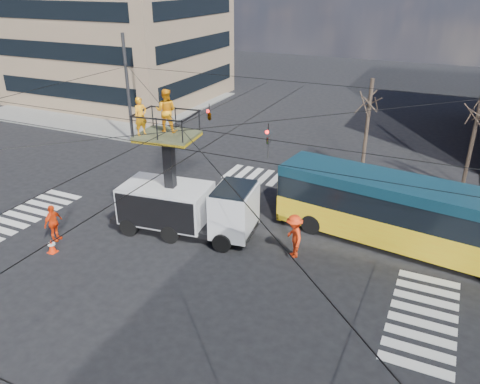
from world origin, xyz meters
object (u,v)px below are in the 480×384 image
at_px(city_bus, 413,215).
at_px(worker_ground, 53,223).
at_px(flagger, 294,236).
at_px(utility_truck, 186,192).
at_px(traffic_cone, 52,246).

xyz_separation_m(city_bus, worker_ground, (-15.41, -6.34, -0.81)).
relative_size(city_bus, flagger, 6.24).
distance_m(city_bus, flagger, 5.52).
bearing_deg(utility_truck, traffic_cone, -144.67).
xyz_separation_m(city_bus, traffic_cone, (-14.72, -7.26, -1.39)).
distance_m(utility_truck, flagger, 5.55).
xyz_separation_m(utility_truck, worker_ground, (-5.37, -3.33, -1.27)).
bearing_deg(traffic_cone, worker_ground, 127.11).
bearing_deg(flagger, traffic_cone, -102.70).
bearing_deg(traffic_cone, utility_truck, 42.26).
bearing_deg(worker_ground, traffic_cone, -144.35).
relative_size(utility_truck, worker_ground, 3.96).
bearing_deg(flagger, utility_truck, -125.07).
height_order(city_bus, flagger, city_bus).
distance_m(city_bus, worker_ground, 16.68).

